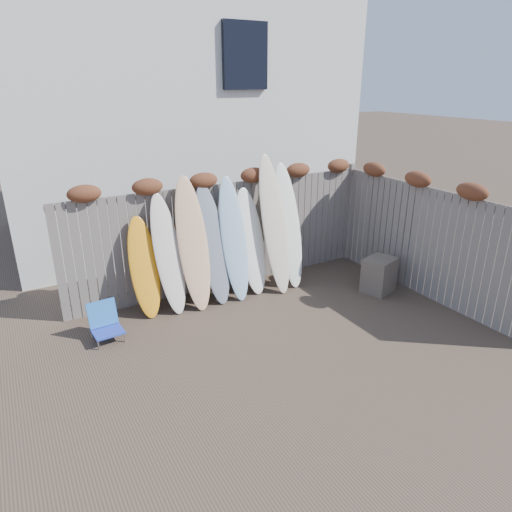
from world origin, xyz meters
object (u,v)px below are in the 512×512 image
beach_chair (105,323)px  wooden_crate (379,275)px  surfboard_0 (144,268)px  lattice_panel (390,232)px

beach_chair → wooden_crate: wooden_crate is taller
wooden_crate → surfboard_0: bearing=162.0°
lattice_panel → surfboard_0: (-4.71, 0.83, -0.10)m
surfboard_0 → wooden_crate: bearing=-15.5°
beach_chair → wooden_crate: (4.86, -0.80, 0.06)m
lattice_panel → surfboard_0: lattice_panel is taller
beach_chair → surfboard_0: surfboard_0 is taller
wooden_crate → lattice_panel: bearing=36.0°
beach_chair → wooden_crate: bearing=-9.4°
beach_chair → surfboard_0: bearing=32.0°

